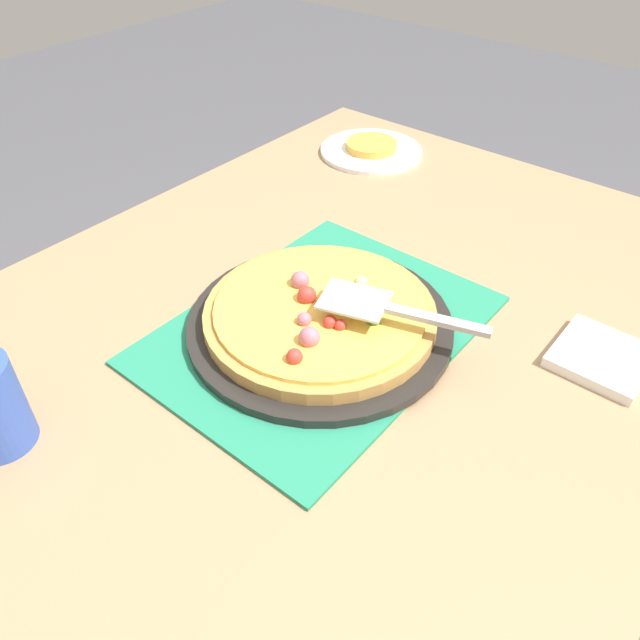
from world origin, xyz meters
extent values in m
plane|color=#4C4C51|center=(0.00, 0.00, 0.00)|extent=(8.00, 8.00, 0.00)
cube|color=#9E7A56|center=(0.00, 0.00, 0.73)|extent=(1.40, 1.00, 0.03)
cube|color=#9E7A56|center=(-0.64, -0.44, 0.36)|extent=(0.07, 0.07, 0.72)
cube|color=#237F5B|center=(0.00, 0.00, 0.75)|extent=(0.48, 0.36, 0.01)
cylinder|color=black|center=(0.00, 0.00, 0.76)|extent=(0.38, 0.38, 0.01)
cylinder|color=#B78442|center=(0.00, 0.00, 0.78)|extent=(0.33, 0.33, 0.02)
cylinder|color=#EAB747|center=(0.00, 0.00, 0.79)|extent=(0.30, 0.30, 0.01)
sphere|color=#B76675|center=(0.07, 0.04, 0.80)|extent=(0.03, 0.03, 0.03)
sphere|color=red|center=(-0.03, 0.01, 0.80)|extent=(0.03, 0.03, 0.03)
sphere|color=red|center=(0.02, 0.04, 0.80)|extent=(0.02, 0.02, 0.02)
sphere|color=red|center=(0.11, 0.04, 0.80)|extent=(0.02, 0.02, 0.02)
sphere|color=#B76675|center=(0.04, 0.01, 0.80)|extent=(0.02, 0.02, 0.02)
sphere|color=#E5CC7F|center=(-0.07, 0.02, 0.80)|extent=(0.02, 0.02, 0.02)
sphere|color=red|center=(0.00, -0.02, 0.80)|extent=(0.03, 0.03, 0.03)
sphere|color=red|center=(0.02, 0.05, 0.80)|extent=(0.02, 0.02, 0.02)
sphere|color=#338433|center=(-0.02, 0.08, 0.80)|extent=(0.02, 0.02, 0.02)
sphere|color=#B76675|center=(-0.02, -0.05, 0.80)|extent=(0.03, 0.03, 0.03)
cylinder|color=white|center=(-0.53, -0.29, 0.76)|extent=(0.22, 0.22, 0.01)
cylinder|color=gold|center=(-0.53, -0.29, 0.77)|extent=(0.11, 0.11, 0.02)
cube|color=silver|center=(-0.02, 0.05, 0.82)|extent=(0.09, 0.11, 0.00)
cube|color=#B2B2B7|center=(-0.05, 0.16, 0.82)|extent=(0.06, 0.14, 0.01)
cube|color=white|center=(-0.19, 0.34, 0.76)|extent=(0.12, 0.12, 0.02)
camera|label=1|loc=(0.53, 0.43, 1.34)|focal=34.84mm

